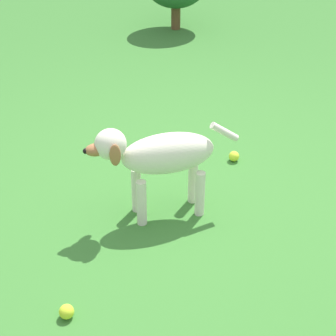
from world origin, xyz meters
TOP-DOWN VIEW (x-y plane):
  - ground at (0.00, 0.00)m, footprint 14.00×14.00m
  - dog at (0.18, 0.09)m, footprint 0.81×0.27m
  - tennis_ball_0 at (0.66, 0.79)m, footprint 0.07×0.07m
  - tennis_ball_1 at (-0.34, -0.40)m, footprint 0.07×0.07m

SIDE VIEW (x-z plane):
  - ground at x=0.00m, z-range 0.00..0.00m
  - tennis_ball_0 at x=0.66m, z-range 0.00..0.07m
  - tennis_ball_1 at x=-0.34m, z-range 0.00..0.07m
  - dog at x=0.18m, z-range 0.09..0.64m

